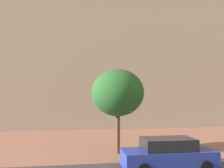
% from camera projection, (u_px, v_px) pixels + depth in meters
% --- Properties ---
extents(landmark_building, '(28.71, 15.65, 35.54)m').
position_uv_depth(landmark_building, '(114.00, 53.00, 34.98)').
color(landmark_building, '#B2A893').
rests_on(landmark_building, ground_plane).
extents(car_blue, '(4.50, 1.96, 1.56)m').
position_uv_depth(car_blue, '(168.00, 155.00, 11.99)').
color(car_blue, '#23389E').
rests_on(car_blue, ground_plane).
extents(tree_curb_far, '(3.37, 3.37, 5.37)m').
position_uv_depth(tree_curb_far, '(118.00, 93.00, 15.71)').
color(tree_curb_far, brown).
rests_on(tree_curb_far, ground_plane).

